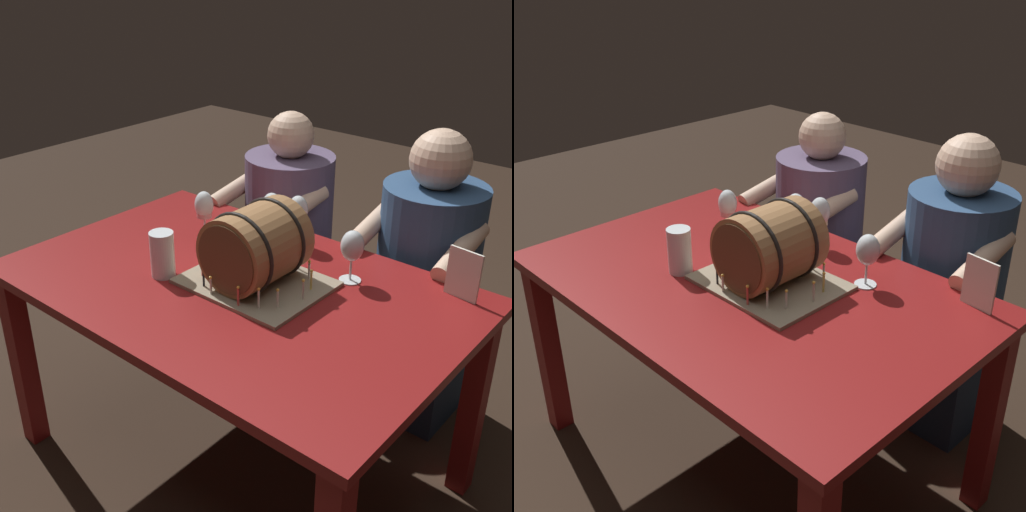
# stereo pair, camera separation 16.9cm
# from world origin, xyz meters

# --- Properties ---
(ground_plane) EXTENTS (8.00, 8.00, 0.00)m
(ground_plane) POSITION_xyz_m (0.00, 0.00, 0.00)
(ground_plane) COLOR #332319
(dining_table) EXTENTS (1.48, 0.95, 0.75)m
(dining_table) POSITION_xyz_m (0.00, 0.00, 0.65)
(dining_table) COLOR maroon
(dining_table) RESTS_ON ground
(barrel_cake) EXTENTS (0.44, 0.35, 0.27)m
(barrel_cake) POSITION_xyz_m (0.06, 0.04, 0.88)
(barrel_cake) COLOR gray
(barrel_cake) RESTS_ON dining_table
(wine_glass_amber) EXTENTS (0.07, 0.07, 0.16)m
(wine_glass_amber) POSITION_xyz_m (-0.15, 0.36, 0.86)
(wine_glass_amber) COLOR white
(wine_glass_amber) RESTS_ON dining_table
(wine_glass_empty) EXTENTS (0.07, 0.07, 0.18)m
(wine_glass_empty) POSITION_xyz_m (0.27, 0.25, 0.87)
(wine_glass_empty) COLOR white
(wine_glass_empty) RESTS_ON dining_table
(wine_glass_rose) EXTENTS (0.07, 0.07, 0.18)m
(wine_glass_rose) POSITION_xyz_m (-0.31, 0.18, 0.88)
(wine_glass_rose) COLOR white
(wine_glass_rose) RESTS_ON dining_table
(wine_glass_white) EXTENTS (0.07, 0.07, 0.19)m
(wine_glass_white) POSITION_xyz_m (-0.02, 0.36, 0.88)
(wine_glass_white) COLOR white
(wine_glass_white) RESTS_ON dining_table
(beer_pint) EXTENTS (0.08, 0.08, 0.15)m
(beer_pint) POSITION_xyz_m (-0.21, -0.12, 0.82)
(beer_pint) COLOR white
(beer_pint) RESTS_ON dining_table
(menu_card) EXTENTS (0.11, 0.02, 0.16)m
(menu_card) POSITION_xyz_m (0.59, 0.38, 0.83)
(menu_card) COLOR silver
(menu_card) RESTS_ON dining_table
(person_seated_left) EXTENTS (0.43, 0.51, 1.12)m
(person_seated_left) POSITION_xyz_m (-0.33, 0.70, 0.54)
(person_seated_left) COLOR #372D40
(person_seated_left) RESTS_ON ground
(person_seated_right) EXTENTS (0.41, 0.48, 1.17)m
(person_seated_right) POSITION_xyz_m (0.33, 0.70, 0.56)
(person_seated_right) COLOR #1B2D46
(person_seated_right) RESTS_ON ground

